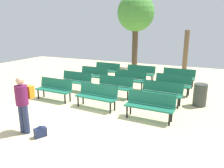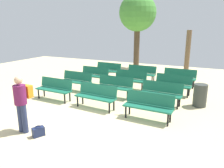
{
  "view_description": "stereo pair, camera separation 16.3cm",
  "coord_description": "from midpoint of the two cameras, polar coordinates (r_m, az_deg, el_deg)",
  "views": [
    {
      "loc": [
        3.78,
        -5.11,
        2.95
      ],
      "look_at": [
        0.0,
        3.11,
        0.55
      ],
      "focal_mm": 34.85,
      "sensor_mm": 36.0,
      "label": 1
    },
    {
      "loc": [
        3.92,
        -5.05,
        2.95
      ],
      "look_at": [
        0.0,
        3.11,
        0.55
      ],
      "focal_mm": 34.85,
      "sensor_mm": 36.0,
      "label": 2
    }
  ],
  "objects": [
    {
      "name": "ground_plane",
      "position": [
        7.03,
        -11.52,
        -10.31
      ],
      "size": [
        24.0,
        24.0,
        0.0
      ],
      "primitive_type": "plane",
      "color": "beige"
    },
    {
      "name": "bench_r0_c0",
      "position": [
        9.26,
        -15.32,
        -1.01
      ],
      "size": [
        1.61,
        0.53,
        0.87
      ],
      "rotation": [
        0.0,
        0.0,
        -0.03
      ],
      "color": "#19664C",
      "rests_on": "ground_plane"
    },
    {
      "name": "bench_r0_c1",
      "position": [
        8.06,
        -4.56,
        -2.88
      ],
      "size": [
        1.63,
        0.59,
        0.87
      ],
      "rotation": [
        0.0,
        0.0,
        -0.07
      ],
      "color": "#19664C",
      "rests_on": "ground_plane"
    },
    {
      "name": "bench_r0_c2",
      "position": [
        7.17,
        9.26,
        -5.3
      ],
      "size": [
        1.61,
        0.53,
        0.87
      ],
      "rotation": [
        0.0,
        0.0,
        -0.03
      ],
      "color": "#19664C",
      "rests_on": "ground_plane"
    },
    {
      "name": "bench_r1_c0",
      "position": [
        10.42,
        -9.92,
        1.04
      ],
      "size": [
        1.62,
        0.55,
        0.87
      ],
      "rotation": [
        0.0,
        0.0,
        -0.04
      ],
      "color": "#19664C",
      "rests_on": "ground_plane"
    },
    {
      "name": "bench_r1_c1",
      "position": [
        9.34,
        0.2,
        -0.33
      ],
      "size": [
        1.61,
        0.52,
        0.87
      ],
      "rotation": [
        0.0,
        0.0,
        -0.02
      ],
      "color": "#19664C",
      "rests_on": "ground_plane"
    },
    {
      "name": "bench_r1_c2",
      "position": [
        8.63,
        12.33,
        -1.96
      ],
      "size": [
        1.62,
        0.57,
        0.87
      ],
      "rotation": [
        0.0,
        0.0,
        -0.05
      ],
      "color": "#19664C",
      "rests_on": "ground_plane"
    },
    {
      "name": "bench_r2_c0",
      "position": [
        11.57,
        -5.28,
        2.58
      ],
      "size": [
        1.62,
        0.54,
        0.87
      ],
      "rotation": [
        0.0,
        0.0,
        -0.03
      ],
      "color": "#19664C",
      "rests_on": "ground_plane"
    },
    {
      "name": "bench_r2_c1",
      "position": [
        10.67,
        4.22,
        1.55
      ],
      "size": [
        1.61,
        0.52,
        0.87
      ],
      "rotation": [
        0.0,
        0.0,
        -0.02
      ],
      "color": "#19664C",
      "rests_on": "ground_plane"
    },
    {
      "name": "bench_r2_c2",
      "position": [
        10.06,
        15.15,
        0.26
      ],
      "size": [
        1.63,
        0.59,
        0.87
      ],
      "rotation": [
        0.0,
        0.0,
        -0.07
      ],
      "color": "#19664C",
      "rests_on": "ground_plane"
    },
    {
      "name": "bench_r3_c0",
      "position": [
        12.88,
        -1.75,
        3.9
      ],
      "size": [
        1.63,
        0.59,
        0.87
      ],
      "rotation": [
        0.0,
        0.0,
        -0.07
      ],
      "color": "#19664C",
      "rests_on": "ground_plane"
    },
    {
      "name": "bench_r3_c1",
      "position": [
        12.07,
        7.04,
        3.05
      ],
      "size": [
        1.61,
        0.52,
        0.87
      ],
      "rotation": [
        0.0,
        0.0,
        -0.02
      ],
      "color": "#19664C",
      "rests_on": "ground_plane"
    },
    {
      "name": "bench_r3_c2",
      "position": [
        11.54,
        16.66,
        1.98
      ],
      "size": [
        1.61,
        0.52,
        0.87
      ],
      "rotation": [
        0.0,
        0.0,
        -0.03
      ],
      "color": "#19664C",
      "rests_on": "ground_plane"
    },
    {
      "name": "tree_0",
      "position": [
        15.14,
        18.5,
        8.11
      ],
      "size": [
        0.32,
        0.32,
        2.74
      ],
      "color": "brown",
      "rests_on": "ground_plane"
    },
    {
      "name": "tree_1",
      "position": [
        16.04,
        5.94,
        17.9
      ],
      "size": [
        2.59,
        2.59,
        5.19
      ],
      "color": "#4C3A28",
      "rests_on": "ground_plane"
    },
    {
      "name": "visitor_with_backpack",
      "position": [
        6.58,
        -22.95,
        -4.2
      ],
      "size": [
        0.35,
        0.53,
        1.65
      ],
      "rotation": [
        0.0,
        0.0,
        3.1
      ],
      "color": "navy",
      "rests_on": "ground_plane"
    },
    {
      "name": "handbag",
      "position": [
        6.46,
        -19.0,
        -11.87
      ],
      "size": [
        0.3,
        0.37,
        0.29
      ],
      "color": "#192347",
      "rests_on": "ground_plane"
    },
    {
      "name": "trash_bin",
      "position": [
        8.9,
        21.61,
        -2.66
      ],
      "size": [
        0.5,
        0.5,
        0.86
      ],
      "primitive_type": "cylinder",
      "color": "#383D38",
      "rests_on": "ground_plane"
    }
  ]
}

